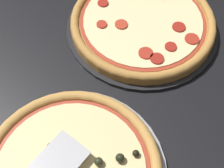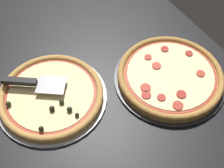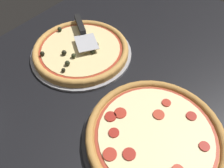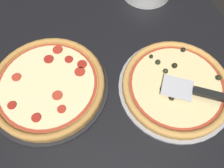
{
  "view_description": "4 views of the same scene",
  "coord_description": "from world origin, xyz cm",
  "views": [
    {
      "loc": [
        12.33,
        -35.06,
        62.97
      ],
      "look_at": [
        10.54,
        3.48,
        3.0
      ],
      "focal_mm": 50.0,
      "sensor_mm": 36.0,
      "label": 1
    },
    {
      "loc": [
        67.49,
        -30.61,
        90.28
      ],
      "look_at": [
        10.54,
        3.48,
        3.0
      ],
      "focal_mm": 50.0,
      "sensor_mm": 36.0,
      "label": 2
    },
    {
      "loc": [
        47.21,
        31.15,
        57.1
      ],
      "look_at": [
        10.54,
        3.48,
        3.0
      ],
      "focal_mm": 35.0,
      "sensor_mm": 36.0,
      "label": 3
    },
    {
      "loc": [
        -21.71,
        14.78,
        66.87
      ],
      "look_at": [
        10.54,
        3.48,
        3.0
      ],
      "focal_mm": 35.0,
      "sensor_mm": 36.0,
      "label": 4
    }
  ],
  "objects": [
    {
      "name": "pizza_front",
      "position": [
        3.38,
        -16.77,
        2.35
      ],
      "size": [
        36.28,
        36.28,
        3.85
      ],
      "color": "#C68E47",
      "rests_on": "pizza_pan_front"
    },
    {
      "name": "ground_plane",
      "position": [
        0.0,
        0.0,
        -1.8
      ],
      "size": [
        138.41,
        103.13,
        3.6
      ],
      "primitive_type": "cube",
      "color": "black"
    },
    {
      "name": "serving_spatula",
      "position": [
        -3.4,
        -22.15,
        5.64
      ],
      "size": [
        16.77,
        20.74,
        2.0
      ],
      "color": "#B7B7BC",
      "rests_on": "pizza_front"
    },
    {
      "name": "pizza_pan_back",
      "position": [
        17.74,
        23.73,
        0.5
      ],
      "size": [
        40.68,
        40.68,
        1.0
      ],
      "primitive_type": "cylinder",
      "color": "black",
      "rests_on": "ground_plane"
    },
    {
      "name": "pizza_back",
      "position": [
        17.75,
        23.72,
        2.62
      ],
      "size": [
        38.24,
        38.24,
        3.18
      ],
      "color": "#B77F3D",
      "rests_on": "pizza_pan_back"
    },
    {
      "name": "pizza_pan_front",
      "position": [
        3.35,
        -16.77,
        0.5
      ],
      "size": [
        38.6,
        38.6,
        1.0
      ],
      "primitive_type": "cylinder",
      "color": "#939399",
      "rests_on": "ground_plane"
    }
  ]
}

